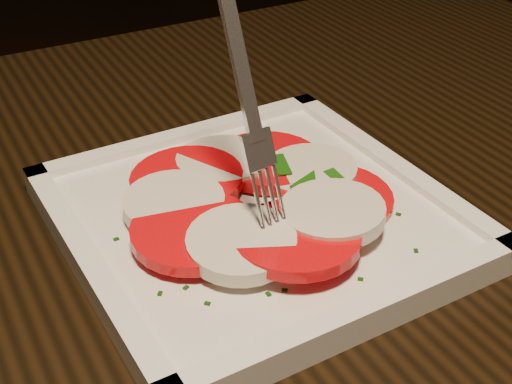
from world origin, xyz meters
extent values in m
cube|color=black|center=(0.15, -0.11, 0.73)|extent=(1.29, 0.94, 0.04)
cylinder|color=black|center=(0.72, 0.16, 0.35)|extent=(0.06, 0.06, 0.71)
cylinder|color=black|center=(0.26, 0.39, 0.21)|extent=(0.04, 0.04, 0.41)
cube|color=white|center=(0.23, -0.12, 0.76)|extent=(0.27, 0.27, 0.01)
cylinder|color=red|center=(0.28, -0.14, 0.77)|extent=(0.08, 0.08, 0.01)
cylinder|color=silver|center=(0.29, -0.11, 0.77)|extent=(0.07, 0.07, 0.01)
cylinder|color=red|center=(0.27, -0.08, 0.77)|extent=(0.08, 0.08, 0.01)
cylinder|color=silver|center=(0.24, -0.07, 0.77)|extent=(0.07, 0.07, 0.01)
cylinder|color=red|center=(0.21, -0.07, 0.77)|extent=(0.08, 0.08, 0.01)
cylinder|color=silver|center=(0.18, -0.10, 0.78)|extent=(0.07, 0.07, 0.01)
cylinder|color=red|center=(0.18, -0.13, 0.78)|extent=(0.08, 0.08, 0.01)
cylinder|color=silver|center=(0.20, -0.16, 0.78)|extent=(0.07, 0.07, 0.02)
cylinder|color=red|center=(0.23, -0.17, 0.78)|extent=(0.08, 0.08, 0.01)
cylinder|color=silver|center=(0.26, -0.17, 0.78)|extent=(0.07, 0.07, 0.01)
cube|color=#19530E|center=(0.27, -0.10, 0.78)|extent=(0.02, 0.03, 0.00)
cube|color=#19530E|center=(0.25, -0.17, 0.78)|extent=(0.03, 0.03, 0.01)
cube|color=#19530E|center=(0.29, -0.14, 0.78)|extent=(0.01, 0.04, 0.00)
cube|color=#19530E|center=(0.26, -0.15, 0.78)|extent=(0.03, 0.01, 0.00)
cube|color=#19530E|center=(0.23, -0.08, 0.78)|extent=(0.02, 0.03, 0.00)
cube|color=#19530E|center=(0.21, -0.06, 0.78)|extent=(0.03, 0.03, 0.00)
cube|color=#19530E|center=(0.28, -0.13, 0.78)|extent=(0.03, 0.02, 0.00)
cube|color=#19530E|center=(0.25, -0.15, 0.78)|extent=(0.02, 0.03, 0.00)
cube|color=#19530E|center=(0.26, -0.08, 0.78)|extent=(0.03, 0.03, 0.00)
cube|color=#0F3C0A|center=(0.14, -0.16, 0.77)|extent=(0.00, 0.00, 0.00)
cube|color=#0F3C0A|center=(0.24, -0.22, 0.77)|extent=(0.00, 0.00, 0.00)
cube|color=#0F3C0A|center=(0.19, -0.19, 0.77)|extent=(0.00, 0.00, 0.00)
cube|color=#0F3C0A|center=(0.29, -0.22, 0.77)|extent=(0.00, 0.00, 0.00)
cube|color=#0F3C0A|center=(0.16, -0.18, 0.77)|extent=(0.00, 0.00, 0.00)
cube|color=#0F3C0A|center=(0.30, -0.04, 0.77)|extent=(0.00, 0.00, 0.00)
cube|color=#0F3C0A|center=(0.19, -0.06, 0.77)|extent=(0.00, 0.00, 0.00)
cube|color=#0F3C0A|center=(0.15, -0.16, 0.77)|extent=(0.00, 0.00, 0.00)
cube|color=#0F3C0A|center=(0.31, -0.18, 0.77)|extent=(0.00, 0.00, 0.00)
cube|color=#0F3C0A|center=(0.25, -0.03, 0.77)|extent=(0.00, 0.00, 0.00)
cube|color=#0F3C0A|center=(0.29, -0.17, 0.77)|extent=(0.00, 0.00, 0.00)
cube|color=#0F3C0A|center=(0.24, -0.02, 0.77)|extent=(0.00, 0.00, 0.00)
cube|color=#0F3C0A|center=(0.18, -0.05, 0.77)|extent=(0.00, 0.00, 0.00)
cube|color=#0F3C0A|center=(0.14, -0.10, 0.77)|extent=(0.00, 0.00, 0.00)
cube|color=#0F3C0A|center=(0.20, -0.20, 0.77)|extent=(0.00, 0.00, 0.00)
cube|color=#0F3C0A|center=(0.23, -0.03, 0.77)|extent=(0.00, 0.00, 0.00)
cube|color=#0F3C0A|center=(0.17, -0.17, 0.77)|extent=(0.00, 0.00, 0.00)
cube|color=#0F3C0A|center=(0.33, -0.09, 0.77)|extent=(0.00, 0.00, 0.00)
camera|label=1|loc=(0.00, -0.45, 1.04)|focal=50.00mm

